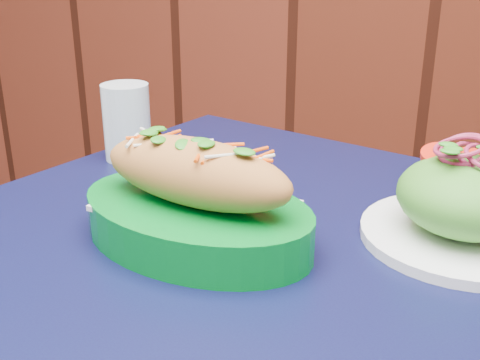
% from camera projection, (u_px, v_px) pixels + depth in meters
% --- Properties ---
extents(cafe_table, '(0.95, 0.95, 0.75)m').
position_uv_depth(cafe_table, '(260.00, 324.00, 0.67)').
color(cafe_table, black).
rests_on(cafe_table, ground).
extents(banh_mi_basket, '(0.30, 0.21, 0.13)m').
position_uv_depth(banh_mi_basket, '(196.00, 201.00, 0.65)').
color(banh_mi_basket, '#00701E').
rests_on(banh_mi_basket, cafe_table).
extents(salad_plate, '(0.22, 0.22, 0.12)m').
position_uv_depth(salad_plate, '(467.00, 203.00, 0.65)').
color(salad_plate, white).
rests_on(salad_plate, cafe_table).
extents(water_glass, '(0.07, 0.07, 0.12)m').
position_uv_depth(water_glass, '(127.00, 122.00, 0.90)').
color(water_glass, silver).
rests_on(water_glass, cafe_table).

